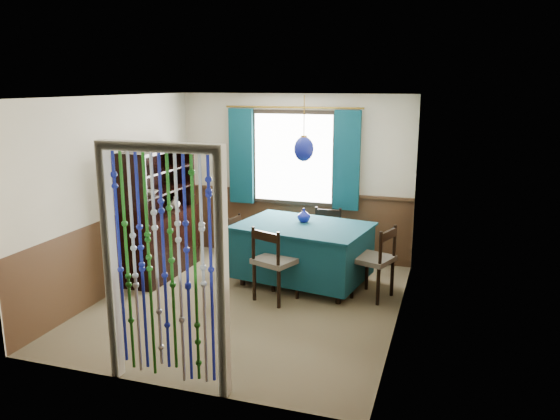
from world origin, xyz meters
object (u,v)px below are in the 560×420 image
(chair_right, at_px, (375,260))
(vase_sideboard, at_px, (175,202))
(dining_table, at_px, (303,250))
(vase_table, at_px, (304,216))
(sideboard, at_px, (160,232))
(pendant_lamp, at_px, (304,149))
(chair_near, at_px, (274,262))
(chair_far, at_px, (326,237))
(chair_left, at_px, (242,242))
(bowl_shelf, at_px, (150,192))

(chair_right, relative_size, vase_sideboard, 5.09)
(dining_table, height_order, vase_table, vase_table)
(sideboard, xyz_separation_m, pendant_lamp, (2.00, 0.25, 1.21))
(chair_near, relative_size, sideboard, 0.53)
(chair_far, distance_m, sideboard, 2.36)
(dining_table, bearing_deg, chair_left, 177.83)
(chair_far, xyz_separation_m, chair_right, (0.84, -0.92, 0.03))
(pendant_lamp, distance_m, vase_table, 0.94)
(bowl_shelf, bearing_deg, vase_sideboard, 90.00)
(dining_table, relative_size, chair_right, 2.00)
(chair_near, bearing_deg, chair_left, 152.27)
(sideboard, height_order, vase_sideboard, sideboard)
(vase_sideboard, bearing_deg, bowl_shelf, -90.00)
(sideboard, xyz_separation_m, bowl_shelf, (0.06, -0.32, 0.63))
(sideboard, bearing_deg, dining_table, 8.11)
(dining_table, bearing_deg, chair_right, -2.10)
(vase_table, height_order, vase_sideboard, vase_sideboard)
(chair_left, height_order, chair_right, chair_right)
(pendant_lamp, xyz_separation_m, vase_sideboard, (-1.94, 0.08, -0.84))
(chair_right, height_order, bowl_shelf, bowl_shelf)
(dining_table, height_order, pendant_lamp, pendant_lamp)
(chair_near, distance_m, chair_far, 1.43)
(chair_left, relative_size, bowl_shelf, 3.62)
(chair_right, distance_m, bowl_shelf, 3.05)
(chair_right, bearing_deg, bowl_shelf, 116.51)
(chair_near, height_order, chair_left, chair_near)
(chair_left, xyz_separation_m, pendant_lamp, (0.95, -0.20, 1.39))
(chair_far, height_order, vase_table, vase_table)
(dining_table, relative_size, chair_left, 2.30)
(chair_far, distance_m, chair_left, 1.22)
(vase_table, bearing_deg, chair_near, -99.45)
(vase_sideboard, bearing_deg, chair_far, 16.81)
(dining_table, relative_size, vase_table, 11.09)
(dining_table, relative_size, pendant_lamp, 2.23)
(sideboard, distance_m, bowl_shelf, 0.71)
(chair_left, distance_m, bowl_shelf, 1.49)
(chair_near, distance_m, bowl_shelf, 1.92)
(chair_near, distance_m, chair_right, 1.26)
(dining_table, distance_m, bowl_shelf, 2.17)
(chair_left, distance_m, chair_right, 1.99)
(dining_table, height_order, sideboard, sideboard)
(dining_table, height_order, chair_right, chair_right)
(pendant_lamp, height_order, vase_table, pendant_lamp)
(dining_table, distance_m, chair_right, 1.02)
(chair_far, distance_m, chair_right, 1.25)
(bowl_shelf, bearing_deg, chair_right, 7.08)
(chair_right, xyz_separation_m, vase_table, (-1.03, 0.37, 0.41))
(chair_far, bearing_deg, chair_left, 21.96)
(chair_far, relative_size, chair_left, 1.08)
(chair_far, xyz_separation_m, vase_table, (-0.19, -0.55, 0.44))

